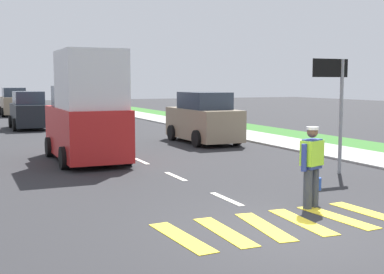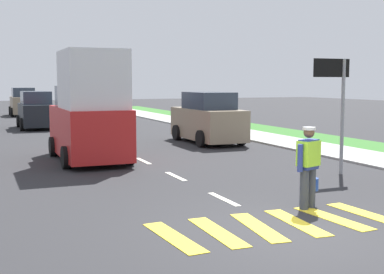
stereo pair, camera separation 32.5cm
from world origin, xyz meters
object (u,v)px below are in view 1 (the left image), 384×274
at_px(road_worker, 312,163).
at_px(car_parked_far, 203,119).
at_px(delivery_truck, 87,112).
at_px(car_oncoming_third, 14,103).
at_px(car_oncoming_second, 29,111).
at_px(lane_direction_sign, 335,88).

xyz_separation_m(road_worker, car_parked_far, (2.84, 11.33, 0.07)).
relative_size(delivery_truck, car_oncoming_third, 1.18).
bearing_deg(road_worker, car_parked_far, 75.93).
xyz_separation_m(car_oncoming_third, car_parked_far, (5.75, -21.86, 0.00)).
xyz_separation_m(car_oncoming_second, car_parked_far, (6.00, -9.95, 0.04)).
bearing_deg(delivery_truck, car_parked_far, 30.26).
height_order(road_worker, lane_direction_sign, lane_direction_sign).
distance_m(lane_direction_sign, delivery_truck, 7.70).
bearing_deg(lane_direction_sign, delivery_truck, 139.13).
xyz_separation_m(car_oncoming_second, car_oncoming_third, (0.25, 11.90, 0.04)).
relative_size(car_oncoming_third, car_parked_far, 0.90).
height_order(lane_direction_sign, car_parked_far, lane_direction_sign).
xyz_separation_m(delivery_truck, car_oncoming_third, (-0.08, 25.16, -0.62)).
bearing_deg(car_oncoming_second, car_oncoming_third, 88.81).
distance_m(delivery_truck, car_oncoming_third, 25.17).
height_order(delivery_truck, car_oncoming_third, delivery_truck).
xyz_separation_m(lane_direction_sign, car_oncoming_third, (-5.87, 30.17, -1.41)).
bearing_deg(car_oncoming_third, lane_direction_sign, -78.98).
bearing_deg(car_oncoming_third, delivery_truck, -89.81).
relative_size(road_worker, car_parked_far, 0.38).
bearing_deg(car_parked_far, road_worker, -104.07).
bearing_deg(road_worker, car_oncoming_second, 98.43).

